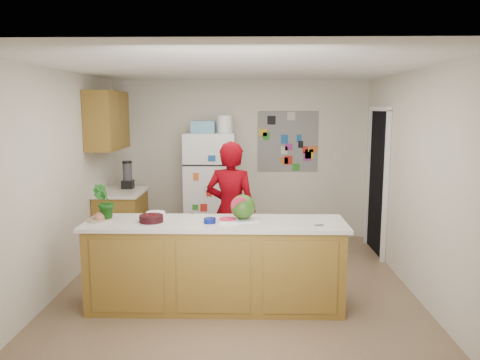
{
  "coord_description": "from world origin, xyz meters",
  "views": [
    {
      "loc": [
        0.16,
        -5.17,
        2.08
      ],
      "look_at": [
        0.04,
        0.2,
        1.24
      ],
      "focal_mm": 35.0,
      "sensor_mm": 36.0,
      "label": 1
    }
  ],
  "objects_px": {
    "refrigerator": "(210,188)",
    "watermelon": "(243,207)",
    "person": "(231,211)",
    "cherry_bowl": "(151,219)"
  },
  "relations": [
    {
      "from": "watermelon",
      "to": "cherry_bowl",
      "type": "distance_m",
      "value": 0.95
    },
    {
      "from": "cherry_bowl",
      "to": "watermelon",
      "type": "bearing_deg",
      "value": 6.19
    },
    {
      "from": "watermelon",
      "to": "cherry_bowl",
      "type": "relative_size",
      "value": 1.04
    },
    {
      "from": "refrigerator",
      "to": "watermelon",
      "type": "distance_m",
      "value": 2.38
    },
    {
      "from": "person",
      "to": "watermelon",
      "type": "distance_m",
      "value": 0.82
    },
    {
      "from": "watermelon",
      "to": "cherry_bowl",
      "type": "bearing_deg",
      "value": -173.81
    },
    {
      "from": "refrigerator",
      "to": "person",
      "type": "xyz_separation_m",
      "value": [
        0.38,
        -1.53,
        -0.01
      ]
    },
    {
      "from": "refrigerator",
      "to": "watermelon",
      "type": "xyz_separation_m",
      "value": [
        0.53,
        -2.31,
        0.21
      ]
    },
    {
      "from": "refrigerator",
      "to": "cherry_bowl",
      "type": "xyz_separation_m",
      "value": [
        -0.4,
        -2.41,
        0.11
      ]
    },
    {
      "from": "watermelon",
      "to": "cherry_bowl",
      "type": "height_order",
      "value": "watermelon"
    }
  ]
}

